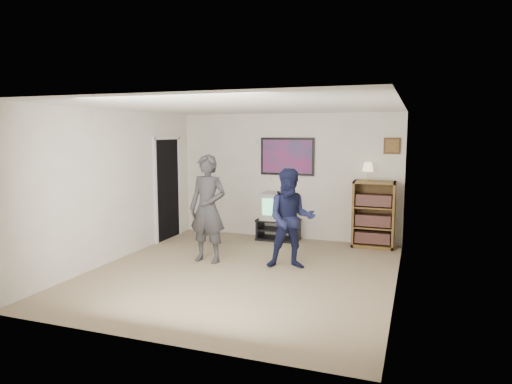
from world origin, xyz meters
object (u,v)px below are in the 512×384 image
Objects in this scene: bookshelf at (374,214)px; crt_television at (278,206)px; person_tall at (208,209)px; person_short at (291,219)px; media_stand at (278,230)px.

crt_television is at bearing -178.44° from bookshelf.
person_tall is at bearing -109.07° from crt_television.
person_short reaches higher than crt_television.
person_tall reaches higher than person_short.
crt_television is at bearing -179.13° from media_stand.
person_tall reaches higher than bookshelf.
crt_television is at bearing 74.99° from person_tall.
person_tall is (-0.64, -1.86, 0.21)m from crt_television.
person_tall is (-0.65, -1.86, 0.68)m from media_stand.
person_short reaches higher than media_stand.
bookshelf is (1.84, 0.05, -0.06)m from crt_television.
person_short is (0.73, -1.76, 0.58)m from media_stand.
bookshelf is 0.70× the size of person_tall.
bookshelf reaches higher than media_stand.
crt_television is 1.84m from bookshelf.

